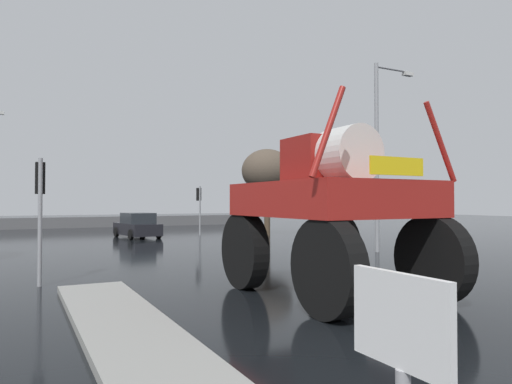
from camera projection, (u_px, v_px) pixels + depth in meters
name	position (u px, v px, depth m)	size (l,w,h in m)	color
ground_plane	(156.00, 251.00, 20.89)	(120.00, 120.00, 0.00)	black
median_island	(144.00, 350.00, 6.70)	(1.53, 11.14, 0.15)	gray
oversize_sprayer	(331.00, 208.00, 10.96)	(3.88, 5.47, 4.41)	black
sedan_ahead	(137.00, 226.00, 28.40)	(2.27, 4.28, 1.52)	black
traffic_signal_near_left	(40.00, 193.00, 12.29)	(0.24, 0.54, 3.36)	gray
traffic_signal_near_right	(324.00, 189.00, 16.47)	(0.24, 0.54, 3.66)	gray
traffic_signal_far_left	(199.00, 200.00, 30.51)	(0.24, 0.55, 3.20)	gray
streetlight_near_right	(380.00, 146.00, 20.50)	(2.23, 0.24, 8.33)	gray
bare_tree_right	(267.00, 171.00, 30.18)	(3.32, 3.32, 5.62)	#473828
roadside_barrier	(91.00, 222.00, 39.25)	(28.48, 0.24, 0.90)	#59595B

